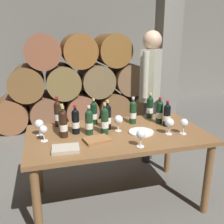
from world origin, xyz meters
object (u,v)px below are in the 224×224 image
object	(u,v)px
wine_bottle_3	(94,113)
dining_table	(117,142)
wine_bottle_11	(105,121)
wine_glass_2	(118,120)
wine_glass_4	(39,124)
wine_bottle_5	(76,121)
wine_bottle_2	(133,112)
sommelier_presenting	(150,86)
wine_glass_0	(43,130)
wine_bottle_6	(62,121)
wine_bottle_10	(107,117)
wine_bottle_1	(160,112)
tasting_notebook	(66,149)
wine_bottle_0	(89,122)
wine_bottle_4	(58,114)
wine_glass_5	(184,123)
wine_glass_3	(169,123)
wine_bottle_8	(63,124)
leather_ledger	(97,140)
wine_bottle_9	(167,115)
wine_glass_1	(141,135)
wine_bottle_7	(150,107)
serving_plate	(141,132)

from	to	relation	value
wine_bottle_3	dining_table	bearing A→B (deg)	-61.73
wine_bottle_11	wine_glass_2	distance (m)	0.15
dining_table	wine_glass_4	xyz separation A→B (m)	(-0.72, 0.12, 0.20)
dining_table	wine_bottle_5	size ratio (longest dim) A/B	6.04
wine_bottle_2	sommelier_presenting	xyz separation A→B (m)	(0.42, 0.53, 0.16)
dining_table	wine_glass_0	size ratio (longest dim) A/B	11.60
wine_bottle_6	wine_bottle_10	xyz separation A→B (m)	(0.44, -0.00, 0.00)
wine_bottle_1	tasting_notebook	distance (m)	1.10
dining_table	sommelier_presenting	distance (m)	1.06
wine_bottle_0	wine_bottle_4	distance (m)	0.41
wine_glass_5	sommelier_presenting	distance (m)	0.96
wine_glass_0	wine_glass_2	bearing A→B (deg)	5.02
wine_bottle_0	wine_bottle_11	bearing A→B (deg)	-11.09
wine_glass_3	wine_glass_4	bearing A→B (deg)	166.49
wine_glass_5	wine_bottle_8	bearing A→B (deg)	168.49
wine_bottle_10	leather_ledger	distance (m)	0.34
wine_bottle_5	wine_glass_2	xyz separation A→B (m)	(0.41, -0.05, -0.01)
wine_bottle_6	wine_bottle_10	distance (m)	0.44
wine_bottle_0	wine_bottle_9	size ratio (longest dim) A/B	1.04
wine_bottle_2	wine_glass_0	size ratio (longest dim) A/B	1.96
wine_bottle_10	wine_glass_0	size ratio (longest dim) A/B	2.02
wine_bottle_0	wine_bottle_9	xyz separation A→B (m)	(0.81, 0.02, -0.00)
wine_bottle_1	wine_glass_4	size ratio (longest dim) A/B	1.80
wine_bottle_0	wine_bottle_8	distance (m)	0.24
wine_glass_1	leather_ledger	world-z (taller)	wine_glass_1
wine_bottle_1	wine_glass_5	size ratio (longest dim) A/B	1.88
wine_glass_0	tasting_notebook	size ratio (longest dim) A/B	0.67
wine_bottle_8	wine_bottle_10	size ratio (longest dim) A/B	1.00
wine_bottle_9	wine_glass_5	bearing A→B (deg)	-77.52
wine_bottle_1	wine_bottle_10	xyz separation A→B (m)	(-0.57, -0.03, 0.01)
wine_glass_4	wine_glass_0	bearing A→B (deg)	-75.24
wine_bottle_9	wine_glass_5	xyz separation A→B (m)	(0.05, -0.24, -0.01)
leather_ledger	wine_glass_4	bearing A→B (deg)	139.74
wine_bottle_5	tasting_notebook	distance (m)	0.39
wine_bottle_0	wine_glass_4	distance (m)	0.46
wine_bottle_1	wine_bottle_9	distance (m)	0.11
wine_bottle_7	wine_bottle_10	bearing A→B (deg)	-158.04
wine_bottle_5	wine_bottle_9	xyz separation A→B (m)	(0.93, -0.04, -0.00)
wine_bottle_1	wine_bottle_6	size ratio (longest dim) A/B	0.98
wine_bottle_5	wine_bottle_11	distance (m)	0.28
wine_bottle_2	tasting_notebook	size ratio (longest dim) A/B	1.31
dining_table	wine_glass_3	bearing A→B (deg)	-19.20
wine_bottle_5	wine_bottle_7	bearing A→B (deg)	16.22
wine_glass_3	serving_plate	world-z (taller)	wine_glass_3
dining_table	wine_glass_0	xyz separation A→B (m)	(-0.68, -0.02, 0.20)
dining_table	wine_bottle_11	size ratio (longest dim) A/B	5.58
wine_bottle_5	wine_bottle_8	distance (m)	0.13
wine_bottle_6	wine_glass_0	distance (m)	0.23
wine_bottle_4	wine_bottle_9	distance (m)	1.11
wine_glass_0	dining_table	bearing A→B (deg)	1.26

